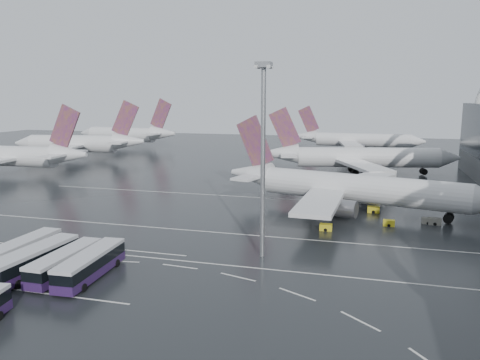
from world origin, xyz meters
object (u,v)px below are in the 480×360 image
(floodlight_mast, at_px, (263,137))
(jet_remote_far, at_px, (128,135))
(gse_cart_belly_a, at_px, (389,223))
(gse_cart_belly_b, at_px, (428,221))
(gse_cart_belly_e, at_px, (374,209))
(airliner_gate_b, at_px, (357,158))
(bus_row_near_d, at_px, (91,264))
(airliner_gate_c, at_px, (355,140))
(airliner_main, at_px, (347,188))
(bus_row_near_b, at_px, (34,260))
(bus_row_near_a, at_px, (21,251))
(bus_row_near_c, at_px, (65,262))
(gse_cart_belly_d, at_px, (435,221))
(jet_remote_west, at_px, (17,156))
(jet_remote_mid, at_px, (81,144))
(gse_cart_belly_c, at_px, (326,227))

(floodlight_mast, bearing_deg, jet_remote_far, 125.48)
(gse_cart_belly_a, distance_m, gse_cart_belly_b, 7.36)
(gse_cart_belly_a, bearing_deg, gse_cart_belly_e, 105.31)
(jet_remote_far, relative_size, gse_cart_belly_e, 21.62)
(airliner_gate_b, bearing_deg, jet_remote_far, 141.49)
(bus_row_near_d, xyz_separation_m, floodlight_mast, (18.40, 13.19, 14.76))
(airliner_gate_c, distance_m, gse_cart_belly_b, 110.65)
(airliner_main, bearing_deg, bus_row_near_b, -114.46)
(gse_cart_belly_b, xyz_separation_m, gse_cart_belly_e, (-9.09, 5.84, 0.08))
(bus_row_near_a, height_order, bus_row_near_c, bus_row_near_a)
(airliner_gate_b, xyz_separation_m, bus_row_near_a, (-40.52, -86.41, -3.03))
(airliner_gate_b, bearing_deg, bus_row_near_c, -122.25)
(airliner_gate_b, height_order, gse_cart_belly_d, airliner_gate_b)
(airliner_gate_b, bearing_deg, jet_remote_west, -176.89)
(jet_remote_mid, relative_size, gse_cart_belly_a, 25.01)
(airliner_gate_b, relative_size, bus_row_near_c, 4.46)
(jet_remote_mid, distance_m, gse_cart_belly_e, 114.18)
(jet_remote_west, relative_size, bus_row_near_d, 3.54)
(gse_cart_belly_e, bearing_deg, gse_cart_belly_d, -30.88)
(bus_row_near_a, xyz_separation_m, floodlight_mast, (29.90, 11.45, 14.74))
(airliner_gate_b, height_order, floodlight_mast, floodlight_mast)
(floodlight_mast, relative_size, gse_cart_belly_c, 13.00)
(bus_row_near_c, bearing_deg, bus_row_near_b, 100.14)
(jet_remote_west, xyz_separation_m, jet_remote_mid, (-2.38, 34.72, 0.22))
(jet_remote_mid, bearing_deg, gse_cart_belly_a, 137.97)
(floodlight_mast, xyz_separation_m, gse_cart_belly_c, (7.35, 15.22, -15.94))
(jet_remote_mid, height_order, floodlight_mast, floodlight_mast)
(bus_row_near_b, height_order, gse_cart_belly_c, bus_row_near_b)
(jet_remote_mid, relative_size, bus_row_near_a, 3.68)
(airliner_gate_b, relative_size, jet_remote_west, 1.20)
(gse_cart_belly_b, height_order, gse_cart_belly_d, gse_cart_belly_d)
(floodlight_mast, xyz_separation_m, gse_cart_belly_a, (17.50, 20.86, -15.97))
(gse_cart_belly_b, bearing_deg, gse_cart_belly_d, -12.20)
(bus_row_near_c, distance_m, gse_cart_belly_b, 59.32)
(bus_row_near_d, bearing_deg, jet_remote_west, 42.37)
(airliner_gate_b, relative_size, gse_cart_belly_a, 28.67)
(airliner_main, bearing_deg, floodlight_mast, -93.63)
(jet_remote_west, bearing_deg, jet_remote_mid, -89.31)
(jet_remote_mid, distance_m, bus_row_near_b, 115.02)
(jet_remote_far, xyz_separation_m, gse_cart_belly_c, (96.07, -109.26, -4.95))
(gse_cart_belly_b, height_order, gse_cart_belly_c, gse_cart_belly_c)
(floodlight_mast, height_order, gse_cart_belly_a, floodlight_mast)
(bus_row_near_c, distance_m, gse_cart_belly_e, 56.89)
(jet_remote_far, height_order, gse_cart_belly_c, jet_remote_far)
(bus_row_near_a, xyz_separation_m, gse_cart_belly_a, (47.40, 32.31, -1.23))
(jet_remote_west, xyz_separation_m, gse_cart_belly_d, (108.02, -25.82, -4.58))
(bus_row_near_d, xyz_separation_m, gse_cart_belly_d, (43.55, 37.09, -1.16))
(bus_row_near_d, height_order, floodlight_mast, floodlight_mast)
(airliner_gate_c, relative_size, bus_row_near_d, 3.99)
(bus_row_near_b, bearing_deg, jet_remote_mid, 34.14)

